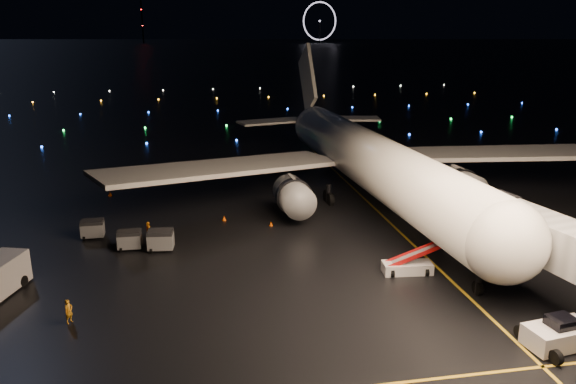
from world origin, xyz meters
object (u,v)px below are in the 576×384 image
Objects in this scene: crew_c at (148,231)px; airliner at (361,126)px; belt_loader at (408,257)px; crew_a at (69,311)px; baggage_cart_0 at (130,240)px; baggage_cart_1 at (161,240)px; pushback_tug at (560,332)px; baggage_cart_2 at (93,229)px.

airliner is at bearing 98.31° from crew_c.
crew_a is at bearing -166.35° from belt_loader.
airliner is 29.08× the size of baggage_cart_0.
crew_a is 15.42m from crew_c.
airliner is 26.88m from baggage_cart_1.
crew_c is at bearing -159.57° from airliner.
pushback_tug is at bearing -61.31° from belt_loader.
crew_c reaches higher than baggage_cart_2.
belt_loader reaches higher than baggage_cart_0.
crew_c is at bearing 157.79° from belt_loader.
belt_loader is at bearing 47.23° from crew_c.
pushback_tug is 2.07× the size of baggage_cart_2.
baggage_cart_1 is at bearing 12.60° from crew_a.
pushback_tug is at bearing -88.23° from airliner.
baggage_cart_0 is at bearing 163.39° from belt_loader.
belt_loader is at bearing -26.39° from baggage_cart_2.
crew_a is (-28.02, -24.96, -7.63)m from airliner.
baggage_cart_0 is 5.15m from baggage_cart_2.
belt_loader is at bearing -17.07° from baggage_cart_1.
crew_a is at bearing -87.51° from baggage_cart_2.
belt_loader is 3.42× the size of crew_a.
belt_loader reaches higher than baggage_cart_1.
crew_a is (-30.74, 8.49, -0.17)m from pushback_tug.
baggage_cart_0 reaches higher than crew_a.
crew_a is 0.83× the size of baggage_cart_2.
baggage_cart_0 is (2.85, 12.89, 0.02)m from crew_a.
baggage_cart_2 is (-26.43, 12.81, -0.54)m from belt_loader.
crew_c is 0.85× the size of baggage_cart_1.
belt_loader is at bearing -21.68° from baggage_cart_0.
baggage_cart_2 reaches higher than baggage_cart_0.
baggage_cart_0 is at bearing 25.03° from crew_a.
baggage_cart_1 is at bearing 9.91° from crew_c.
belt_loader is 2.83× the size of baggage_cart_0.
airliner reaches higher than pushback_tug.
pushback_tug reaches higher than baggage_cart_1.
crew_a is at bearing 156.50° from pushback_tug.
baggage_cart_2 is (-31.61, 24.94, -0.14)m from pushback_tug.
baggage_cart_1 is at bearing 162.47° from belt_loader.
baggage_cart_0 is at bearing -44.36° from baggage_cart_2.
crew_c is at bearing -18.17° from baggage_cart_2.
airliner reaches higher than baggage_cart_1.
belt_loader reaches higher than crew_a.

